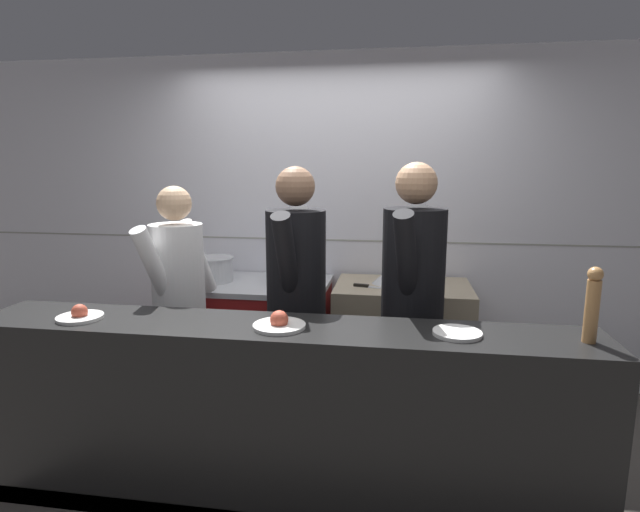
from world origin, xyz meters
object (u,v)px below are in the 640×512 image
(stock_pot, at_px, (215,268))
(chef_sous, at_px, (296,297))
(plated_dish_dessert, at_px, (457,333))
(pepper_mill, at_px, (592,303))
(chefs_knife, at_px, (373,287))
(oven_range, at_px, (252,336))
(chef_head_cook, at_px, (179,300))
(sauce_pot, at_px, (290,271))
(plated_dish_appetiser, at_px, (279,323))
(plated_dish_main, at_px, (80,315))
(mixing_bowl_steel, at_px, (386,277))
(chef_line, at_px, (412,300))

(stock_pot, height_order, chef_sous, chef_sous)
(plated_dish_dessert, bearing_deg, pepper_mill, -0.75)
(chefs_knife, xyz_separation_m, plated_dish_dessert, (0.45, -1.18, 0.09))
(oven_range, distance_m, plated_dish_dessert, 1.97)
(chef_head_cook, bearing_deg, sauce_pot, 66.72)
(stock_pot, bearing_deg, plated_dish_appetiser, -57.97)
(oven_range, xyz_separation_m, chef_sous, (0.51, -0.73, 0.53))
(plated_dish_main, bearing_deg, sauce_pot, 58.94)
(plated_dish_main, bearing_deg, plated_dish_dessert, 1.48)
(mixing_bowl_steel, bearing_deg, chef_head_cook, -151.18)
(pepper_mill, bearing_deg, chef_head_cook, 164.28)
(chef_sous, bearing_deg, sauce_pot, 107.43)
(sauce_pot, distance_m, chef_sous, 0.75)
(stock_pot, xyz_separation_m, chef_line, (1.47, -0.73, 0.02))
(stock_pot, height_order, sauce_pot, stock_pot)
(mixing_bowl_steel, relative_size, chef_sous, 0.12)
(plated_dish_main, bearing_deg, plated_dish_appetiser, 1.29)
(plated_dish_main, height_order, chef_sous, chef_sous)
(chef_sous, distance_m, chef_line, 0.69)
(plated_dish_appetiser, xyz_separation_m, pepper_mill, (1.41, 0.02, 0.16))
(plated_dish_main, relative_size, plated_dish_appetiser, 0.89)
(plated_dish_main, distance_m, pepper_mill, 2.45)
(stock_pot, distance_m, chef_head_cook, 0.67)
(plated_dish_appetiser, bearing_deg, sauce_pot, 100.08)
(plated_dish_main, height_order, plated_dish_appetiser, plated_dish_appetiser)
(sauce_pot, xyz_separation_m, plated_dish_main, (-0.81, -1.34, 0.03))
(plated_dish_appetiser, bearing_deg, plated_dish_dessert, 1.73)
(oven_range, xyz_separation_m, chefs_knife, (0.93, -0.11, 0.46))
(chef_line, bearing_deg, plated_dish_main, -148.21)
(stock_pot, bearing_deg, pepper_mill, -30.08)
(mixing_bowl_steel, height_order, plated_dish_main, plated_dish_main)
(chef_sous, bearing_deg, oven_range, 126.94)
(mixing_bowl_steel, distance_m, chef_line, 0.79)
(chefs_knife, bearing_deg, plated_dish_appetiser, -107.92)
(sauce_pot, bearing_deg, chef_sous, -74.77)
(chef_head_cook, bearing_deg, chefs_knife, 42.48)
(plated_dish_dessert, distance_m, chef_sous, 1.04)
(stock_pot, distance_m, chef_line, 1.64)
(plated_dish_main, height_order, chef_line, chef_line)
(oven_range, distance_m, sauce_pot, 0.61)
(sauce_pot, relative_size, plated_dish_main, 1.18)
(stock_pot, relative_size, chef_head_cook, 0.18)
(plated_dish_dessert, bearing_deg, plated_dish_main, -178.52)
(stock_pot, bearing_deg, mixing_bowl_steel, 1.97)
(plated_dish_main, xyz_separation_m, chef_sous, (1.00, 0.61, -0.02))
(mixing_bowl_steel, bearing_deg, chefs_knife, -122.70)
(stock_pot, xyz_separation_m, chef_sous, (0.78, -0.72, 0.00))
(chefs_knife, xyz_separation_m, chef_sous, (-0.43, -0.62, 0.08))
(mixing_bowl_steel, bearing_deg, plated_dish_main, -137.91)
(sauce_pot, relative_size, chefs_knife, 0.79)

